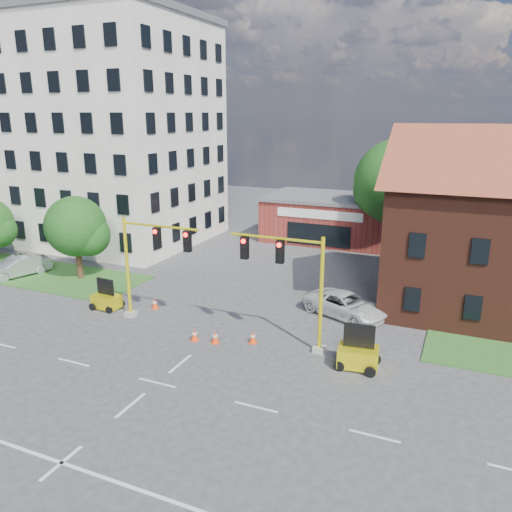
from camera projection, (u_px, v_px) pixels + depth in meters
name	position (u px, v px, depth m)	size (l,w,h in m)	color
ground	(157.00, 383.00, 23.13)	(120.00, 120.00, 0.00)	#3A3A3C
grass_verge_nw	(17.00, 270.00, 39.57)	(22.00, 6.00, 0.08)	#28521F
lane_markings	(116.00, 418.00, 20.48)	(60.00, 36.00, 0.01)	silver
office_block	(106.00, 132.00, 47.24)	(18.40, 15.40, 20.60)	beige
brick_shop	(330.00, 218.00, 48.98)	(12.40, 8.40, 4.30)	maroon
tree_large	(401.00, 185.00, 42.71)	(7.72, 7.35, 10.05)	#3E2816
tree_nw_front	(79.00, 229.00, 36.65)	(4.68, 4.45, 6.26)	#3E2816
signal_mast_west	(150.00, 258.00, 29.00)	(5.30, 0.60, 6.20)	gray
signal_mast_east	(291.00, 277.00, 25.68)	(5.30, 0.60, 6.20)	gray
trailer_west	(107.00, 300.00, 31.75)	(1.77, 1.26, 1.92)	#FFEF15
trailer_east	(358.00, 355.00, 24.33)	(2.08, 1.53, 2.19)	#FFEF15
cone_a	(195.00, 335.00, 27.35)	(0.40, 0.40, 0.70)	#FF400D
cone_b	(155.00, 304.00, 31.83)	(0.40, 0.40, 0.70)	#FF400D
cone_c	(215.00, 337.00, 27.05)	(0.40, 0.40, 0.70)	#FF400D
cone_d	(253.00, 337.00, 27.04)	(0.40, 0.40, 0.70)	#FF400D
pickup_white	(345.00, 305.00, 30.56)	(2.43, 5.28, 1.47)	silver
sedan_silver_front	(17.00, 267.00, 37.98)	(1.67, 4.80, 1.58)	#A9ABB1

